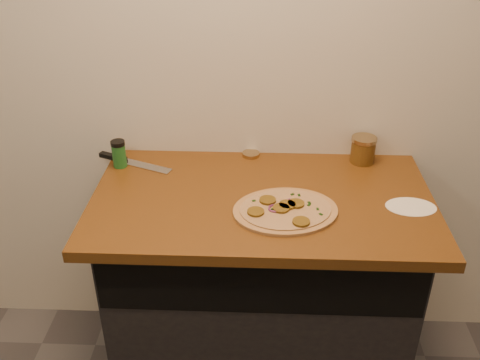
{
  "coord_description": "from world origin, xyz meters",
  "views": [
    {
      "loc": [
        -0.01,
        -0.18,
        1.89
      ],
      "look_at": [
        -0.08,
        1.44,
        0.95
      ],
      "focal_mm": 40.0,
      "sensor_mm": 36.0,
      "label": 1
    }
  ],
  "objects_px": {
    "pizza": "(285,210)",
    "spice_shaker": "(119,154)",
    "chefs_knife": "(128,161)",
    "salsa_jar": "(363,150)"
  },
  "relations": [
    {
      "from": "salsa_jar",
      "to": "spice_shaker",
      "type": "distance_m",
      "value": 0.94
    },
    {
      "from": "pizza",
      "to": "chefs_knife",
      "type": "bearing_deg",
      "value": 151.62
    },
    {
      "from": "pizza",
      "to": "spice_shaker",
      "type": "xyz_separation_m",
      "value": [
        -0.63,
        0.3,
        0.05
      ]
    },
    {
      "from": "chefs_knife",
      "to": "spice_shaker",
      "type": "distance_m",
      "value": 0.06
    },
    {
      "from": "pizza",
      "to": "salsa_jar",
      "type": "distance_m",
      "value": 0.49
    },
    {
      "from": "pizza",
      "to": "chefs_knife",
      "type": "distance_m",
      "value": 0.69
    },
    {
      "from": "salsa_jar",
      "to": "chefs_knife",
      "type": "bearing_deg",
      "value": -177.14
    },
    {
      "from": "pizza",
      "to": "salsa_jar",
      "type": "xyz_separation_m",
      "value": [
        0.31,
        0.37,
        0.04
      ]
    },
    {
      "from": "chefs_knife",
      "to": "spice_shaker",
      "type": "bearing_deg",
      "value": -126.94
    },
    {
      "from": "salsa_jar",
      "to": "spice_shaker",
      "type": "relative_size",
      "value": 0.98
    }
  ]
}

